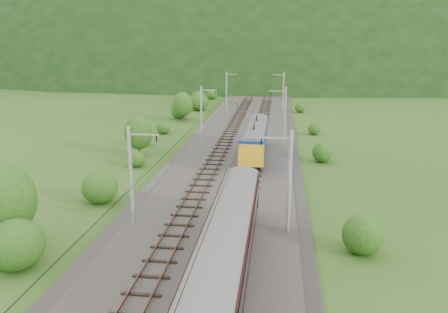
# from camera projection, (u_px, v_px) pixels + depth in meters

# --- Properties ---
(ground) EXTENTS (600.00, 600.00, 0.00)m
(ground) POSITION_uv_depth(u_px,v_px,m) (209.00, 231.00, 34.72)
(ground) COLOR #2C4B17
(ground) RESTS_ON ground
(railbed) EXTENTS (14.00, 220.00, 0.30)m
(railbed) POSITION_uv_depth(u_px,v_px,m) (224.00, 188.00, 44.28)
(railbed) COLOR #38332D
(railbed) RESTS_ON ground
(track_left) EXTENTS (2.40, 220.00, 0.27)m
(track_left) POSITION_uv_depth(u_px,v_px,m) (201.00, 185.00, 44.51)
(track_left) COLOR brown
(track_left) RESTS_ON railbed
(track_right) EXTENTS (2.40, 220.00, 0.27)m
(track_right) POSITION_uv_depth(u_px,v_px,m) (248.00, 187.00, 43.94)
(track_right) COLOR brown
(track_right) RESTS_ON railbed
(catenary_left) EXTENTS (2.54, 192.28, 8.00)m
(catenary_left) POSITION_uv_depth(u_px,v_px,m) (202.00, 112.00, 65.01)
(catenary_left) COLOR gray
(catenary_left) RESTS_ON railbed
(catenary_right) EXTENTS (2.54, 192.28, 8.00)m
(catenary_right) POSITION_uv_depth(u_px,v_px,m) (284.00, 113.00, 63.55)
(catenary_right) COLOR gray
(catenary_right) RESTS_ON railbed
(overhead_wires) EXTENTS (4.83, 198.00, 0.03)m
(overhead_wires) POSITION_uv_depth(u_px,v_px,m) (224.00, 121.00, 42.51)
(overhead_wires) COLOR black
(overhead_wires) RESTS_ON ground
(mountain_main) EXTENTS (504.00, 360.00, 244.00)m
(mountain_main) POSITION_uv_depth(u_px,v_px,m) (271.00, 65.00, 284.23)
(mountain_main) COLOR black
(mountain_main) RESTS_ON ground
(mountain_ridge) EXTENTS (336.00, 280.00, 132.00)m
(mountain_ridge) POSITION_uv_depth(u_px,v_px,m) (116.00, 61.00, 336.93)
(mountain_ridge) COLOR black
(mountain_ridge) RESTS_ON ground
(hazard_post_near) EXTENTS (0.16, 0.16, 1.52)m
(hazard_post_near) POSITION_uv_depth(u_px,v_px,m) (235.00, 143.00, 60.20)
(hazard_post_near) COLOR red
(hazard_post_near) RESTS_ON railbed
(hazard_post_far) EXTENTS (0.17, 0.17, 1.59)m
(hazard_post_far) POSITION_uv_depth(u_px,v_px,m) (248.00, 129.00, 69.99)
(hazard_post_far) COLOR red
(hazard_post_far) RESTS_ON railbed
(signal) EXTENTS (0.22, 0.22, 1.97)m
(signal) POSITION_uv_depth(u_px,v_px,m) (237.00, 103.00, 96.13)
(signal) COLOR black
(signal) RESTS_ON railbed
(vegetation_left) EXTENTS (11.05, 146.62, 6.34)m
(vegetation_left) POSITION_uv_depth(u_px,v_px,m) (122.00, 149.00, 51.44)
(vegetation_left) COLOR #1E4311
(vegetation_left) RESTS_ON ground
(vegetation_right) EXTENTS (5.41, 101.78, 2.59)m
(vegetation_right) POSITION_uv_depth(u_px,v_px,m) (344.00, 194.00, 39.93)
(vegetation_right) COLOR #1E4311
(vegetation_right) RESTS_ON ground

